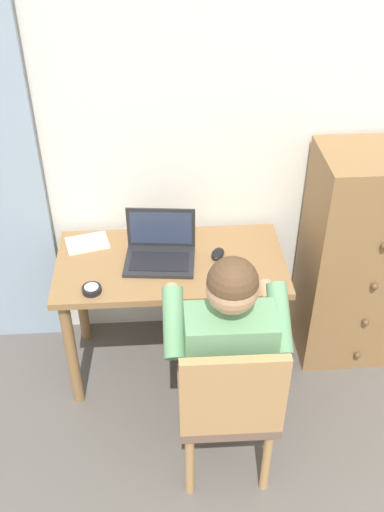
% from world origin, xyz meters
% --- Properties ---
extents(wall_back, '(4.80, 0.05, 2.50)m').
position_xyz_m(wall_back, '(0.00, 2.20, 1.25)').
color(wall_back, silver).
rests_on(wall_back, ground_plane).
extents(desk, '(1.13, 0.58, 0.72)m').
position_xyz_m(desk, '(-0.44, 1.84, 0.61)').
color(desk, olive).
rests_on(desk, ground_plane).
extents(dresser, '(0.58, 0.46, 1.23)m').
position_xyz_m(dresser, '(0.57, 1.93, 0.61)').
color(dresser, olive).
rests_on(dresser, ground_plane).
extents(chair, '(0.42, 0.40, 0.88)m').
position_xyz_m(chair, '(-0.23, 1.13, 0.49)').
color(chair, brown).
rests_on(chair, ground_plane).
extents(person_seated, '(0.53, 0.59, 1.20)m').
position_xyz_m(person_seated, '(-0.22, 1.31, 0.68)').
color(person_seated, '#33384C').
rests_on(person_seated, ground_plane).
extents(laptop, '(0.36, 0.28, 0.24)m').
position_xyz_m(laptop, '(-0.49, 1.86, 0.77)').
color(laptop, '#232326').
rests_on(laptop, desk).
extents(computer_mouse, '(0.09, 0.12, 0.03)m').
position_xyz_m(computer_mouse, '(-0.20, 1.86, 0.74)').
color(computer_mouse, black).
rests_on(computer_mouse, desk).
extents(desk_clock, '(0.09, 0.09, 0.03)m').
position_xyz_m(desk_clock, '(-0.81, 1.63, 0.73)').
color(desk_clock, black).
rests_on(desk_clock, desk).
extents(notebook_pad, '(0.24, 0.20, 0.01)m').
position_xyz_m(notebook_pad, '(-0.86, 2.01, 0.73)').
color(notebook_pad, silver).
rests_on(notebook_pad, desk).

